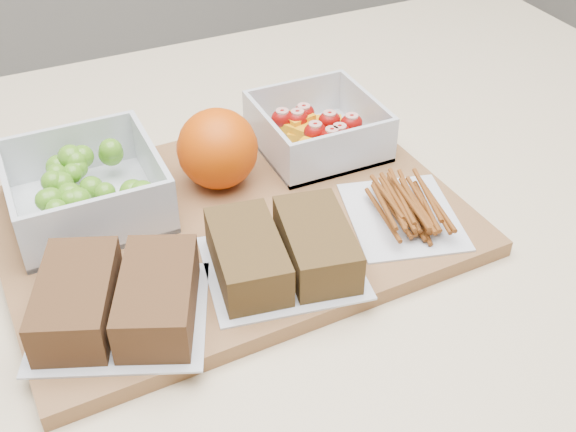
% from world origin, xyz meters
% --- Properties ---
extents(cutting_board, '(0.43, 0.32, 0.02)m').
position_xyz_m(cutting_board, '(-0.03, 0.03, 0.91)').
color(cutting_board, olive).
rests_on(cutting_board, counter).
extents(grape_container, '(0.14, 0.14, 0.06)m').
position_xyz_m(grape_container, '(-0.15, 0.10, 0.94)').
color(grape_container, silver).
rests_on(grape_container, cutting_board).
extents(fruit_container, '(0.12, 0.12, 0.05)m').
position_xyz_m(fruit_container, '(0.10, 0.10, 0.94)').
color(fruit_container, silver).
rests_on(fruit_container, cutting_board).
extents(orange, '(0.08, 0.08, 0.08)m').
position_xyz_m(orange, '(-0.02, 0.09, 0.96)').
color(orange, '#DA4B05').
rests_on(orange, cutting_board).
extents(sandwich_bag_left, '(0.17, 0.16, 0.04)m').
position_xyz_m(sandwich_bag_left, '(-0.16, -0.06, 0.94)').
color(sandwich_bag_left, silver).
rests_on(sandwich_bag_left, cutting_board).
extents(sandwich_bag_center, '(0.15, 0.14, 0.04)m').
position_xyz_m(sandwich_bag_center, '(-0.01, -0.06, 0.94)').
color(sandwich_bag_center, silver).
rests_on(sandwich_bag_center, cutting_board).
extents(pretzel_bag, '(0.13, 0.14, 0.03)m').
position_xyz_m(pretzel_bag, '(0.12, -0.04, 0.93)').
color(pretzel_bag, silver).
rests_on(pretzel_bag, cutting_board).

